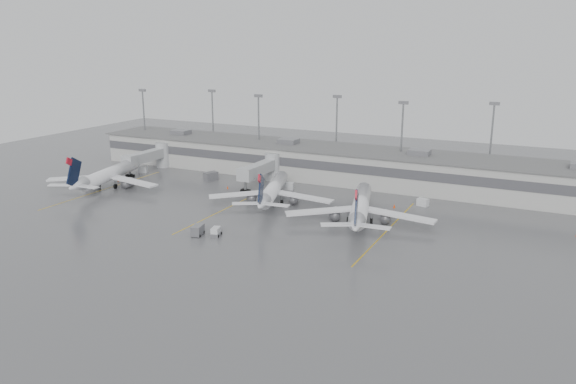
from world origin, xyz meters
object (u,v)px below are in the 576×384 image
at_px(jet_far_left, 107,174).
at_px(jet_mid_left, 272,190).
at_px(baggage_tug, 216,233).
at_px(jet_mid_right, 360,206).

height_order(jet_far_left, jet_mid_left, jet_far_left).
xyz_separation_m(jet_mid_left, baggage_tug, (0.41, -23.23, -2.48)).
xyz_separation_m(jet_mid_left, jet_mid_right, (21.60, -4.20, 0.19)).
height_order(jet_mid_left, jet_mid_right, jet_mid_right).
relative_size(jet_far_left, jet_mid_left, 1.07).
distance_m(jet_mid_left, baggage_tug, 23.37).
distance_m(jet_mid_left, jet_mid_right, 22.00).
bearing_deg(baggage_tug, jet_mid_left, 77.30).
bearing_deg(jet_far_left, jet_mid_left, -5.94).
relative_size(jet_mid_left, baggage_tug, 10.76).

